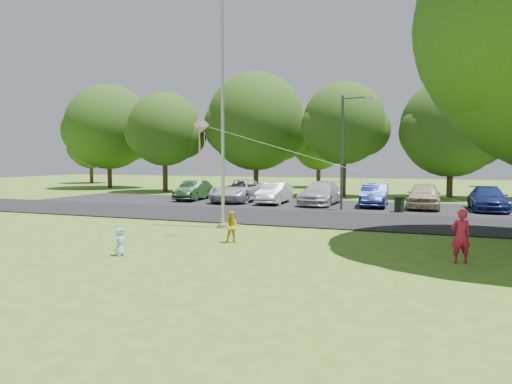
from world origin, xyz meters
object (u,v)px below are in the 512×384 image
(trash_can, at_px, (399,205))
(kite, at_px, (208,139))
(flagpole, at_px, (223,127))
(street_lamp, at_px, (347,142))
(woman, at_px, (461,236))
(child_blue, at_px, (120,242))
(child_yellow, at_px, (232,227))

(trash_can, height_order, kite, kite)
(flagpole, xyz_separation_m, street_lamp, (3.77, 7.98, -0.36))
(kite, bearing_deg, woman, -36.61)
(flagpole, distance_m, kite, 2.49)
(flagpole, xyz_separation_m, kite, (0.52, -2.37, -0.58))
(child_blue, bearing_deg, child_yellow, -19.95)
(street_lamp, relative_size, kite, 0.71)
(street_lamp, distance_m, woman, 13.11)
(woman, xyz_separation_m, child_yellow, (-7.05, 0.64, -0.20))
(street_lamp, bearing_deg, trash_can, 5.75)
(flagpole, distance_m, child_yellow, 5.08)
(flagpole, height_order, kite, flagpole)
(street_lamp, xyz_separation_m, trash_can, (2.82, 0.02, -3.37))
(child_yellow, distance_m, child_blue, 3.83)
(flagpole, relative_size, street_lamp, 1.58)
(street_lamp, distance_m, child_yellow, 11.71)
(trash_can, xyz_separation_m, child_blue, (-7.10, -14.17, -0.03))
(kite, bearing_deg, child_blue, -132.36)
(flagpole, relative_size, child_blue, 12.25)
(kite, bearing_deg, flagpole, 75.12)
(trash_can, bearing_deg, child_blue, -116.61)
(woman, distance_m, kite, 8.87)
(trash_can, relative_size, kite, 0.10)
(child_blue, bearing_deg, woman, -58.88)
(child_blue, relative_size, kite, 0.09)
(trash_can, xyz_separation_m, kite, (-6.07, -10.37, 3.15))
(woman, xyz_separation_m, kite, (-8.29, 1.37, 2.84))
(flagpole, xyz_separation_m, woman, (8.81, -3.74, -3.43))
(flagpole, xyz_separation_m, trash_can, (6.59, 8.00, -3.73))
(flagpole, bearing_deg, child_blue, -94.70)
(street_lamp, height_order, child_blue, street_lamp)
(woman, height_order, child_yellow, woman)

